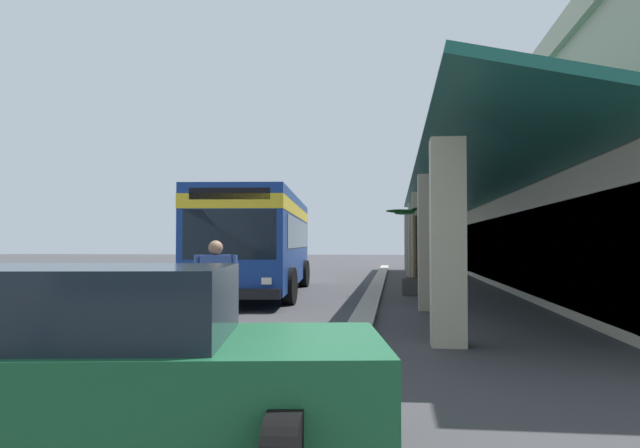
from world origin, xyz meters
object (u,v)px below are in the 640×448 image
at_px(potted_palm, 415,269).
at_px(pedestrian, 215,288).
at_px(transit_bus, 260,237).
at_px(parked_sedan_green, 81,363).

bearing_deg(potted_palm, pedestrian, -18.06).
bearing_deg(transit_bus, pedestrian, 8.74).
distance_m(transit_bus, parked_sedan_green, 15.56).
bearing_deg(parked_sedan_green, pedestrian, -174.77).
xyz_separation_m(transit_bus, potted_palm, (-0.13, 5.02, -1.05)).
relative_size(parked_sedan_green, pedestrian, 2.74).
relative_size(transit_bus, potted_palm, 4.02).
height_order(transit_bus, potted_palm, transit_bus).
height_order(pedestrian, potted_palm, potted_palm).
distance_m(parked_sedan_green, potted_palm, 15.80).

